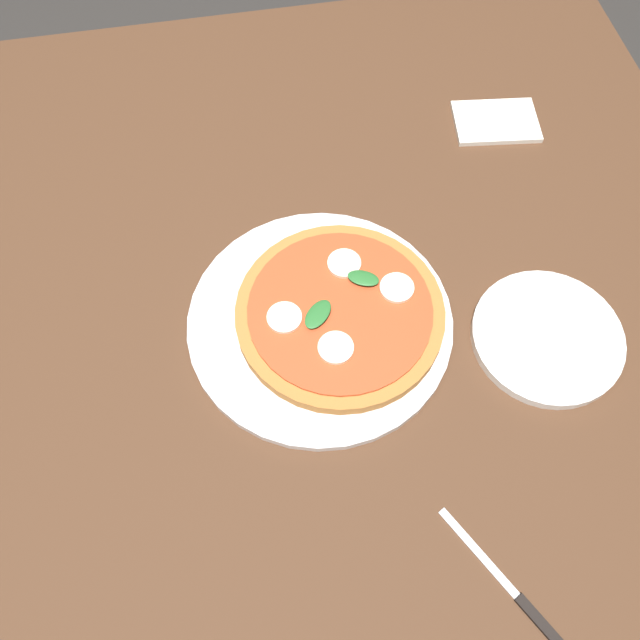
{
  "coord_description": "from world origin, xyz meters",
  "views": [
    {
      "loc": [
        0.01,
        0.45,
        1.46
      ],
      "look_at": [
        -0.06,
        0.06,
        0.72
      ],
      "focal_mm": 36.42,
      "sensor_mm": 36.0,
      "label": 1
    }
  ],
  "objects_px": {
    "dining_table": "(270,322)",
    "napkin": "(496,122)",
    "plate_white": "(547,337)",
    "serving_tray": "(320,321)",
    "pizza": "(340,313)",
    "knife": "(515,593)"
  },
  "relations": [
    {
      "from": "serving_tray",
      "to": "napkin",
      "type": "bearing_deg",
      "value": -138.03
    },
    {
      "from": "dining_table",
      "to": "napkin",
      "type": "relative_size",
      "value": 10.37
    },
    {
      "from": "pizza",
      "to": "knife",
      "type": "xyz_separation_m",
      "value": [
        -0.12,
        0.36,
        -0.02
      ]
    },
    {
      "from": "plate_white",
      "to": "napkin",
      "type": "xyz_separation_m",
      "value": [
        -0.05,
        -0.38,
        -0.0
      ]
    },
    {
      "from": "napkin",
      "to": "pizza",
      "type": "bearing_deg",
      "value": 44.36
    },
    {
      "from": "plate_white",
      "to": "pizza",
      "type": "bearing_deg",
      "value": -16.08
    },
    {
      "from": "plate_white",
      "to": "knife",
      "type": "relative_size",
      "value": 1.21
    },
    {
      "from": "pizza",
      "to": "plate_white",
      "type": "xyz_separation_m",
      "value": [
        -0.26,
        0.07,
        -0.02
      ]
    },
    {
      "from": "serving_tray",
      "to": "napkin",
      "type": "relative_size",
      "value": 2.66
    },
    {
      "from": "plate_white",
      "to": "serving_tray",
      "type": "bearing_deg",
      "value": -14.9
    },
    {
      "from": "dining_table",
      "to": "serving_tray",
      "type": "xyz_separation_m",
      "value": [
        -0.06,
        0.06,
        0.09
      ]
    },
    {
      "from": "dining_table",
      "to": "plate_white",
      "type": "height_order",
      "value": "plate_white"
    },
    {
      "from": "serving_tray",
      "to": "knife",
      "type": "bearing_deg",
      "value": 112.01
    },
    {
      "from": "plate_white",
      "to": "napkin",
      "type": "distance_m",
      "value": 0.38
    },
    {
      "from": "pizza",
      "to": "knife",
      "type": "bearing_deg",
      "value": 108.46
    },
    {
      "from": "pizza",
      "to": "plate_white",
      "type": "relative_size",
      "value": 1.39
    },
    {
      "from": "serving_tray",
      "to": "knife",
      "type": "relative_size",
      "value": 2.14
    },
    {
      "from": "napkin",
      "to": "dining_table",
      "type": "bearing_deg",
      "value": 31.45
    },
    {
      "from": "pizza",
      "to": "knife",
      "type": "relative_size",
      "value": 1.67
    },
    {
      "from": "dining_table",
      "to": "pizza",
      "type": "relative_size",
      "value": 5.0
    },
    {
      "from": "dining_table",
      "to": "napkin",
      "type": "xyz_separation_m",
      "value": [
        -0.4,
        -0.24,
        0.09
      ]
    },
    {
      "from": "pizza",
      "to": "napkin",
      "type": "xyz_separation_m",
      "value": [
        -0.31,
        -0.3,
        -0.02
      ]
    }
  ]
}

